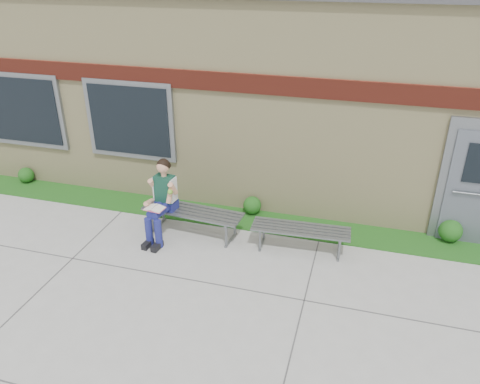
% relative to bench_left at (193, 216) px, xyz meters
% --- Properties ---
extents(ground, '(80.00, 80.00, 0.00)m').
position_rel_bench_left_xyz_m(ground, '(1.30, -1.85, -0.37)').
color(ground, '#9E9E99').
rests_on(ground, ground).
extents(grass_strip, '(16.00, 0.80, 0.02)m').
position_rel_bench_left_xyz_m(grass_strip, '(1.30, 0.75, -0.36)').
color(grass_strip, '#155015').
rests_on(grass_strip, ground).
extents(school_building, '(16.20, 6.22, 4.20)m').
position_rel_bench_left_xyz_m(school_building, '(1.29, 4.14, 1.73)').
color(school_building, beige).
rests_on(school_building, ground).
extents(bench_left, '(1.90, 0.67, 0.49)m').
position_rel_bench_left_xyz_m(bench_left, '(0.00, 0.00, 0.00)').
color(bench_left, slate).
rests_on(bench_left, ground).
extents(bench_right, '(1.72, 0.56, 0.44)m').
position_rel_bench_left_xyz_m(bench_right, '(2.00, 0.00, -0.03)').
color(bench_right, slate).
rests_on(bench_right, ground).
extents(girl, '(0.53, 0.92, 1.48)m').
position_rel_bench_left_xyz_m(girl, '(-0.49, -0.22, 0.39)').
color(girl, navy).
rests_on(girl, ground).
extents(shrub_west, '(0.35, 0.35, 0.35)m').
position_rel_bench_left_xyz_m(shrub_west, '(-4.44, 1.00, -0.18)').
color(shrub_west, '#155015').
rests_on(shrub_west, grass_strip).
extents(shrub_mid, '(0.36, 0.36, 0.36)m').
position_rel_bench_left_xyz_m(shrub_mid, '(0.87, 1.00, -0.18)').
color(shrub_mid, '#155015').
rests_on(shrub_mid, grass_strip).
extents(shrub_east, '(0.41, 0.41, 0.41)m').
position_rel_bench_left_xyz_m(shrub_east, '(4.56, 1.00, -0.15)').
color(shrub_east, '#155015').
rests_on(shrub_east, grass_strip).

